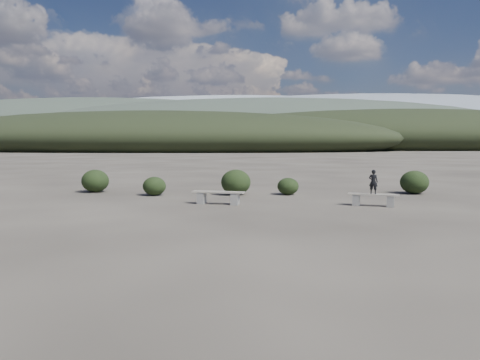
{
  "coord_description": "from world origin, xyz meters",
  "views": [
    {
      "loc": [
        0.34,
        -11.79,
        2.42
      ],
      "look_at": [
        -0.49,
        3.5,
        1.1
      ],
      "focal_mm": 35.0,
      "sensor_mm": 36.0,
      "label": 1
    }
  ],
  "objects": [
    {
      "name": "bench_right",
      "position": [
        4.28,
        5.38,
        0.27
      ],
      "size": [
        1.84,
        0.87,
        0.45
      ],
      "rotation": [
        0.0,
        0.0,
        -0.28
      ],
      "color": "slate",
      "rests_on": "ground"
    },
    {
      "name": "shrub_e",
      "position": [
        7.03,
        9.47,
        0.52
      ],
      "size": [
        1.25,
        1.25,
        1.04
      ],
      "primitive_type": "ellipsoid",
      "color": "black",
      "rests_on": "ground"
    },
    {
      "name": "bench_left",
      "position": [
        -1.43,
        5.57,
        0.3
      ],
      "size": [
        2.0,
        0.74,
        0.49
      ],
      "rotation": [
        0.0,
        0.0,
        -0.17
      ],
      "color": "slate",
      "rests_on": "ground"
    },
    {
      "name": "ground",
      "position": [
        0.0,
        0.0,
        0.0
      ],
      "size": [
        1200.0,
        1200.0,
        0.0
      ],
      "primitive_type": "plane",
      "color": "#322C26",
      "rests_on": "ground"
    },
    {
      "name": "shrub_f",
      "position": [
        -7.51,
        9.31,
        0.52
      ],
      "size": [
        1.24,
        1.24,
        1.05
      ],
      "primitive_type": "ellipsoid",
      "color": "black",
      "rests_on": "ground"
    },
    {
      "name": "seated_person",
      "position": [
        4.27,
        5.38,
        0.9
      ],
      "size": [
        0.38,
        0.33,
        0.89
      ],
      "primitive_type": "imported",
      "rotation": [
        0.0,
        0.0,
        2.71
      ],
      "color": "black",
      "rests_on": "bench_right"
    },
    {
      "name": "shrub_c",
      "position": [
        1.34,
        8.76,
        0.38
      ],
      "size": [
        0.94,
        0.94,
        0.75
      ],
      "primitive_type": "ellipsoid",
      "color": "black",
      "rests_on": "ground"
    },
    {
      "name": "shrub_a",
      "position": [
        -4.48,
        8.19,
        0.41
      ],
      "size": [
        1.0,
        1.0,
        0.82
      ],
      "primitive_type": "ellipsoid",
      "color": "black",
      "rests_on": "ground"
    },
    {
      "name": "mountain_ridges",
      "position": [
        -7.48,
        339.06,
        10.84
      ],
      "size": [
        500.0,
        400.0,
        56.0
      ],
      "color": "black",
      "rests_on": "ground"
    },
    {
      "name": "shrub_b",
      "position": [
        -0.95,
        8.62,
        0.56
      ],
      "size": [
        1.3,
        1.3,
        1.12
      ],
      "primitive_type": "ellipsoid",
      "color": "black",
      "rests_on": "ground"
    }
  ]
}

